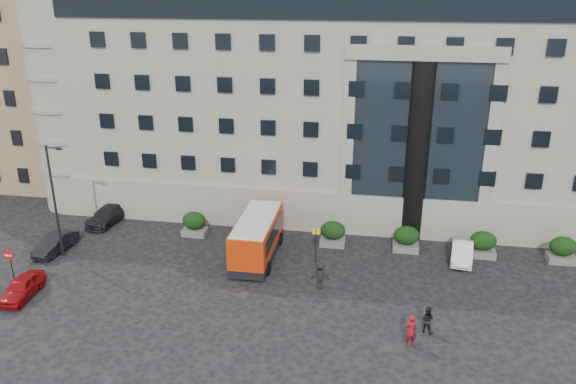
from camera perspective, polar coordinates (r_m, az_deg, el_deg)
name	(u,v)px	position (r m, az deg, el deg)	size (l,w,h in m)	color
ground	(217,293)	(35.34, -7.22, -10.11)	(120.00, 120.00, 0.00)	black
civic_building	(345,86)	(51.81, 5.85, 10.65)	(44.00, 24.00, 18.00)	gray
entrance_column	(417,153)	(40.97, 12.96, 3.89)	(1.80, 1.80, 13.00)	black
apartment_near	(27,70)	(59.71, -24.97, 11.18)	(14.00, 14.00, 20.00)	#957756
apartment_far	(90,39)	(76.44, -19.48, 14.40)	(13.00, 13.00, 22.00)	#7E614A
hedge_a	(194,223)	(42.64, -9.50, -3.17)	(1.80, 1.26, 1.84)	#61615F
hedge_b	(262,228)	(41.32, -2.64, -3.70)	(1.80, 1.26, 1.84)	#61615F
hedge_c	(333,233)	(40.62, 4.57, -4.20)	(1.80, 1.26, 1.84)	#61615F
hedge_d	(406,238)	(40.58, 11.93, -4.64)	(1.80, 1.26, 1.84)	#61615F
hedge_e	(483,244)	(41.20, 19.18, -5.00)	(1.80, 1.26, 1.84)	#61615F
hedge_f	(563,249)	(42.46, 26.12, -5.27)	(1.80, 1.26, 1.84)	#61615F
street_lamp	(55,197)	(40.71, -22.61, -0.51)	(1.16, 0.18, 8.00)	#262628
bus_stop_sign	(316,239)	(37.83, 2.86, -4.79)	(0.50, 0.08, 2.52)	#262628
no_entry_sign	(10,260)	(39.29, -26.40, -6.22)	(0.64, 0.16, 2.32)	#262628
minibus	(257,236)	(38.52, -3.18, -4.50)	(2.67, 7.00, 2.92)	red
red_truck	(90,177)	(52.99, -19.47, 1.40)	(2.95, 5.68, 2.96)	#99180B
parked_car_a	(22,287)	(37.97, -25.42, -8.74)	(1.47, 3.66, 1.25)	#970B0D
parked_car_b	(56,243)	(42.96, -22.54, -4.85)	(1.31, 3.77, 1.24)	black
parked_car_c	(108,215)	(46.50, -17.86, -2.24)	(1.81, 4.45, 1.29)	black
parked_car_d	(77,187)	(53.29, -20.66, 0.50)	(2.55, 5.52, 1.54)	black
white_taxi	(462,251)	(40.37, 17.27, -5.76)	(1.37, 3.92, 1.29)	white
pedestrian_a	(411,330)	(30.83, 12.35, -13.57)	(0.66, 0.43, 1.81)	maroon
pedestrian_b	(427,320)	(32.08, 13.95, -12.47)	(0.77, 0.60, 1.59)	black
pedestrian_c	(320,275)	(35.14, 3.28, -8.44)	(1.17, 0.68, 1.82)	black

